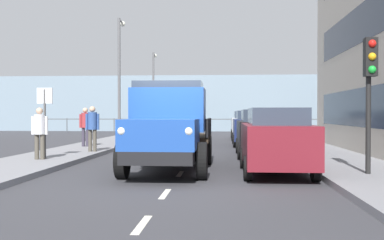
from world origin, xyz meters
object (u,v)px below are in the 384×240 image
object	(u,v)px
car_black_kerbside_1	(261,132)
pedestrian_near_railing	(92,125)
street_sign	(45,110)
car_grey_oppositeside_0	(153,127)
car_silver_oppositeside_1	(168,124)
pedestrian_in_dark_coat	(85,124)
car_navy_kerbside_2	(252,128)
pedestrian_couple_b	(40,129)
car_maroon_kerbside_near	(276,140)
lamp_post_far	(154,84)
truck_vintage_blue	(169,128)
car_white_kerbside_3	(247,125)
traffic_light_near	(370,76)
lamp_post_promenade	(120,68)

from	to	relation	value
car_black_kerbside_1	pedestrian_near_railing	distance (m)	6.31
car_black_kerbside_1	street_sign	distance (m)	7.59
car_grey_oppositeside_0	car_silver_oppositeside_1	size ratio (longest dim) A/B	0.87
pedestrian_in_dark_coat	car_navy_kerbside_2	bearing A→B (deg)	-157.50
car_black_kerbside_1	street_sign	xyz separation A→B (m)	(7.04, 2.74, 0.79)
pedestrian_couple_b	street_sign	xyz separation A→B (m)	(-0.04, -0.32, 0.59)
pedestrian_couple_b	street_sign	bearing A→B (deg)	-96.70
car_maroon_kerbside_near	lamp_post_far	xyz separation A→B (m)	(7.03, -24.10, 3.03)
truck_vintage_blue	lamp_post_far	world-z (taller)	lamp_post_far
street_sign	pedestrian_in_dark_coat	bearing A→B (deg)	-86.28
car_maroon_kerbside_near	car_grey_oppositeside_0	world-z (taller)	same
pedestrian_couple_b	street_sign	size ratio (longest dim) A/B	0.72
car_black_kerbside_1	car_grey_oppositeside_0	distance (m)	7.90
car_maroon_kerbside_near	car_white_kerbside_3	bearing A→B (deg)	-90.00
car_navy_kerbside_2	truck_vintage_blue	bearing A→B (deg)	74.60
car_maroon_kerbside_near	pedestrian_in_dark_coat	world-z (taller)	pedestrian_in_dark_coat
car_black_kerbside_1	truck_vintage_blue	bearing A→B (deg)	58.87
pedestrian_couple_b	traffic_light_near	distance (m)	9.67
lamp_post_far	street_sign	xyz separation A→B (m)	(0.00, 21.92, -2.24)
car_navy_kerbside_2	car_white_kerbside_3	bearing A→B (deg)	-90.00
pedestrian_in_dark_coat	street_sign	distance (m)	5.29
pedestrian_in_dark_coat	lamp_post_far	bearing A→B (deg)	-91.19
truck_vintage_blue	pedestrian_couple_b	bearing A→B (deg)	-20.85
lamp_post_promenade	street_sign	distance (m)	11.59
pedestrian_in_dark_coat	lamp_post_far	size ratio (longest dim) A/B	0.27
car_white_kerbside_3	lamp_post_far	size ratio (longest dim) A/B	0.71
pedestrian_in_dark_coat	car_white_kerbside_3	bearing A→B (deg)	-131.52
car_grey_oppositeside_0	pedestrian_couple_b	distance (m)	9.43
truck_vintage_blue	car_navy_kerbside_2	world-z (taller)	truck_vintage_blue
car_silver_oppositeside_1	pedestrian_in_dark_coat	bearing A→B (deg)	75.89
car_navy_kerbside_2	pedestrian_near_railing	distance (m)	8.43
pedestrian_in_dark_coat	traffic_light_near	size ratio (longest dim) A/B	0.53
lamp_post_far	pedestrian_in_dark_coat	bearing A→B (deg)	88.81
pedestrian_couple_b	car_black_kerbside_1	bearing A→B (deg)	-156.65
truck_vintage_blue	traffic_light_near	world-z (taller)	traffic_light_near
pedestrian_in_dark_coat	car_maroon_kerbside_near	bearing A→B (deg)	134.78
car_white_kerbside_3	car_grey_oppositeside_0	size ratio (longest dim) A/B	1.11
car_navy_kerbside_2	pedestrian_in_dark_coat	world-z (taller)	pedestrian_in_dark_coat
traffic_light_near	lamp_post_far	bearing A→B (deg)	-69.98
traffic_light_near	street_sign	world-z (taller)	traffic_light_near
street_sign	car_black_kerbside_1	bearing A→B (deg)	-158.76
car_navy_kerbside_2	pedestrian_couple_b	bearing A→B (deg)	50.65
car_grey_oppositeside_0	lamp_post_promenade	world-z (taller)	lamp_post_promenade
truck_vintage_blue	car_silver_oppositeside_1	world-z (taller)	truck_vintage_blue
car_maroon_kerbside_near	lamp_post_far	bearing A→B (deg)	-73.73
pedestrian_near_railing	pedestrian_in_dark_coat	world-z (taller)	pedestrian_near_railing
car_maroon_kerbside_near	street_sign	bearing A→B (deg)	-17.23
car_silver_oppositeside_1	pedestrian_couple_b	world-z (taller)	pedestrian_couple_b
car_white_kerbside_3	traffic_light_near	distance (m)	16.88
car_maroon_kerbside_near	lamp_post_promenade	xyz separation A→B (m)	(7.28, -13.49, 3.30)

